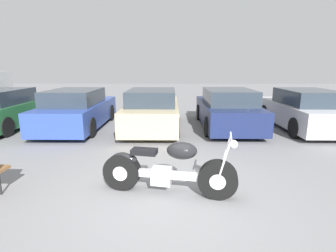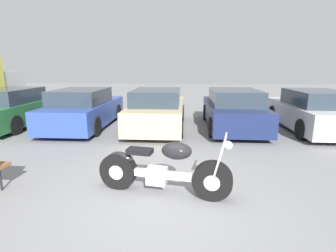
# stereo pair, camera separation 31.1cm
# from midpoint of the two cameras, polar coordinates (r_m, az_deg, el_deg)

# --- Properties ---
(ground_plane) EXTENTS (60.00, 60.00, 0.00)m
(ground_plane) POSITION_cam_midpoint_polar(r_m,az_deg,el_deg) (4.51, -2.57, -16.16)
(ground_plane) COLOR slate
(motorcycle) EXTENTS (2.36, 0.87, 1.10)m
(motorcycle) POSITION_cam_midpoint_polar(r_m,az_deg,el_deg) (4.60, -2.17, -9.51)
(motorcycle) COLOR black
(motorcycle) RESTS_ON ground_plane
(parked_car_green) EXTENTS (1.88, 4.33, 1.40)m
(parked_car_green) POSITION_cam_midpoint_polar(r_m,az_deg,el_deg) (11.22, -32.88, 2.98)
(parked_car_green) COLOR #286B38
(parked_car_green) RESTS_ON ground_plane
(parked_car_blue) EXTENTS (1.88, 4.33, 1.40)m
(parked_car_blue) POSITION_cam_midpoint_polar(r_m,az_deg,el_deg) (9.97, -19.96, 3.28)
(parked_car_blue) COLOR #2D479E
(parked_car_blue) RESTS_ON ground_plane
(parked_car_champagne) EXTENTS (1.88, 4.33, 1.40)m
(parked_car_champagne) POSITION_cam_midpoint_polar(r_m,az_deg,el_deg) (9.37, -4.35, 3.45)
(parked_car_champagne) COLOR #C6B284
(parked_car_champagne) RESTS_ON ground_plane
(parked_car_navy) EXTENTS (1.88, 4.33, 1.40)m
(parked_car_navy) POSITION_cam_midpoint_polar(r_m,az_deg,el_deg) (9.68, 11.82, 3.51)
(parked_car_navy) COLOR #19234C
(parked_car_navy) RESTS_ON ground_plane
(parked_car_silver) EXTENTS (1.88, 4.33, 1.40)m
(parked_car_silver) POSITION_cam_midpoint_polar(r_m,az_deg,el_deg) (10.42, 26.64, 3.07)
(parked_car_silver) COLOR #BCBCC1
(parked_car_silver) RESTS_ON ground_plane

